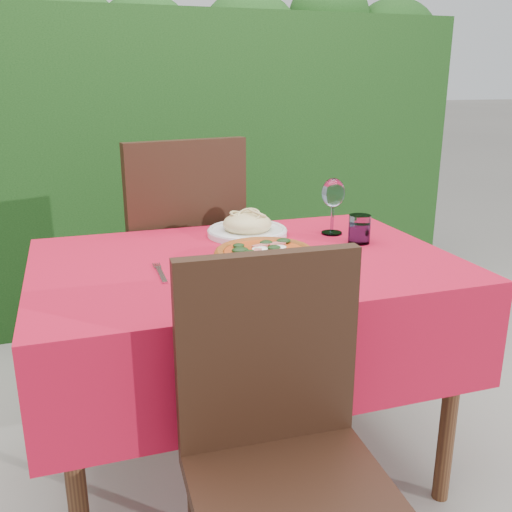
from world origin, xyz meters
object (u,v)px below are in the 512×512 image
object	(u,v)px
pizza_plate	(265,257)
wine_glass	(333,195)
chair_near	(281,440)
pasta_plate	(247,227)
fork	(161,275)
chair_far	(179,250)
water_glass	(359,230)

from	to	relation	value
pizza_plate	wine_glass	size ratio (longest dim) A/B	1.61
chair_near	pasta_plate	world-z (taller)	chair_near
chair_near	pizza_plate	size ratio (longest dim) A/B	2.88
fork	chair_near	bearing A→B (deg)	-71.76
chair_near	chair_far	size ratio (longest dim) A/B	0.87
chair_far	wine_glass	size ratio (longest dim) A/B	5.34
chair_near	pizza_plate	distance (m)	0.58
chair_near	water_glass	world-z (taller)	chair_near
chair_far	wine_glass	world-z (taller)	chair_far
pasta_plate	fork	distance (m)	0.49
water_glass	wine_glass	world-z (taller)	wine_glass
wine_glass	chair_near	bearing A→B (deg)	-121.62
chair_far	fork	world-z (taller)	chair_far
chair_near	water_glass	distance (m)	0.87
chair_near	wine_glass	xyz separation A→B (m)	(0.48, 0.78, 0.36)
pasta_plate	fork	bearing A→B (deg)	-136.59
pizza_plate	fork	world-z (taller)	pizza_plate
pizza_plate	pasta_plate	size ratio (longest dim) A/B	1.15
chair_far	water_glass	distance (m)	0.79
chair_far	wine_glass	xyz separation A→B (m)	(0.47, -0.45, 0.28)
pizza_plate	fork	xyz separation A→B (m)	(-0.30, 0.01, -0.02)
pizza_plate	water_glass	world-z (taller)	water_glass
pizza_plate	water_glass	distance (m)	0.40
wine_glass	chair_far	bearing A→B (deg)	136.28
water_glass	pizza_plate	bearing A→B (deg)	-160.32
water_glass	chair_far	bearing A→B (deg)	130.96
pasta_plate	wine_glass	world-z (taller)	wine_glass
chair_far	water_glass	bearing A→B (deg)	120.53
pizza_plate	wine_glass	world-z (taller)	wine_glass
pizza_plate	fork	bearing A→B (deg)	178.31
pizza_plate	fork	distance (m)	0.30
fork	pizza_plate	bearing A→B (deg)	-1.09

